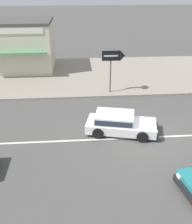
# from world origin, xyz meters

# --- Properties ---
(ground_plane) EXTENTS (160.00, 160.00, 0.00)m
(ground_plane) POSITION_xyz_m (0.00, 0.00, 0.00)
(ground_plane) COLOR #4C4947
(lane_centre_stripe) EXTENTS (50.40, 0.14, 0.01)m
(lane_centre_stripe) POSITION_xyz_m (0.00, 0.00, 0.00)
(lane_centre_stripe) COLOR silver
(lane_centre_stripe) RESTS_ON ground
(kerb_strip) EXTENTS (68.00, 10.00, 0.15)m
(kerb_strip) POSITION_xyz_m (0.00, 10.32, 0.07)
(kerb_strip) COLOR gray
(kerb_strip) RESTS_ON ground
(hatchback_white_1) EXTENTS (4.05, 2.40, 1.10)m
(hatchback_white_1) POSITION_xyz_m (-1.21, 0.65, 0.59)
(hatchback_white_1) COLOR white
(hatchback_white_1) RESTS_ON ground
(arrow_signboard) EXTENTS (1.59, 0.75, 3.03)m
(arrow_signboard) POSITION_xyz_m (-0.42, 6.02, 2.68)
(arrow_signboard) COLOR #4C4C51
(arrow_signboard) RESTS_ON kerb_strip
(shopfront_corner_warung) EXTENTS (6.06, 5.59, 4.26)m
(shopfront_corner_warung) POSITION_xyz_m (-8.40, 12.26, 2.29)
(shopfront_corner_warung) COLOR beige
(shopfront_corner_warung) RESTS_ON kerb_strip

